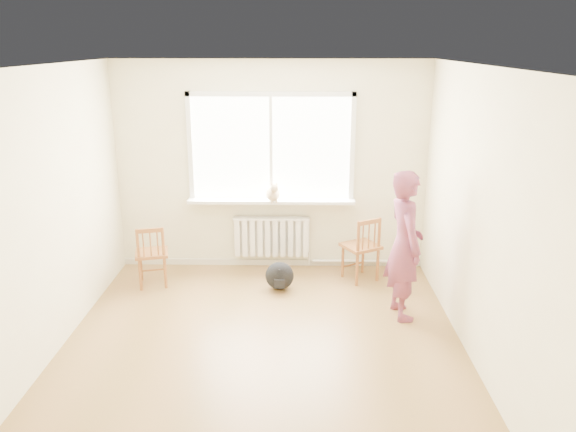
{
  "coord_description": "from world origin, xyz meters",
  "views": [
    {
      "loc": [
        0.34,
        -4.83,
        2.9
      ],
      "look_at": [
        0.23,
        1.2,
        1.02
      ],
      "focal_mm": 35.0,
      "sensor_mm": 36.0,
      "label": 1
    }
  ],
  "objects_px": {
    "chair_right": "(363,249)",
    "person": "(405,245)",
    "backpack": "(280,276)",
    "chair_left": "(152,256)",
    "cat": "(273,193)"
  },
  "relations": [
    {
      "from": "chair_left",
      "to": "cat",
      "type": "bearing_deg",
      "value": -174.25
    },
    {
      "from": "person",
      "to": "chair_right",
      "type": "bearing_deg",
      "value": 9.98
    },
    {
      "from": "backpack",
      "to": "chair_left",
      "type": "bearing_deg",
      "value": 177.33
    },
    {
      "from": "chair_right",
      "to": "cat",
      "type": "distance_m",
      "value": 1.33
    },
    {
      "from": "chair_left",
      "to": "person",
      "type": "distance_m",
      "value": 3.04
    },
    {
      "from": "chair_right",
      "to": "person",
      "type": "relative_size",
      "value": 0.51
    },
    {
      "from": "person",
      "to": "cat",
      "type": "bearing_deg",
      "value": 40.43
    },
    {
      "from": "person",
      "to": "cat",
      "type": "distance_m",
      "value": 1.93
    },
    {
      "from": "chair_left",
      "to": "person",
      "type": "bearing_deg",
      "value": 152.58
    },
    {
      "from": "chair_right",
      "to": "person",
      "type": "xyz_separation_m",
      "value": [
        0.33,
        -0.93,
        0.4
      ]
    },
    {
      "from": "person",
      "to": "backpack",
      "type": "relative_size",
      "value": 4.72
    },
    {
      "from": "backpack",
      "to": "chair_right",
      "type": "bearing_deg",
      "value": 15.64
    },
    {
      "from": "chair_left",
      "to": "cat",
      "type": "xyz_separation_m",
      "value": [
        1.47,
        0.52,
        0.67
      ]
    },
    {
      "from": "chair_left",
      "to": "backpack",
      "type": "distance_m",
      "value": 1.58
    },
    {
      "from": "cat",
      "to": "backpack",
      "type": "height_order",
      "value": "cat"
    }
  ]
}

